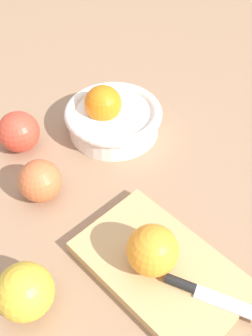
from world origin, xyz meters
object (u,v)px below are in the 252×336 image
object	(u,v)px
knife	(203,293)
apple_front_left	(19,132)
cutting_board	(160,268)
apple_front_right	(25,292)
apple_front_left_2	(40,181)
orange_on_board	(153,250)
bowl	(112,116)

from	to	relation	value
knife	apple_front_left	xyz separation A→B (m)	(-0.44, -0.09, 0.01)
cutting_board	apple_front_right	xyz separation A→B (m)	(-0.06, -0.19, 0.03)
apple_front_left	apple_front_right	size ratio (longest dim) A/B	0.99
apple_front_left_2	orange_on_board	bearing A→B (deg)	18.94
cutting_board	orange_on_board	size ratio (longest dim) A/B	3.36
cutting_board	orange_on_board	bearing A→B (deg)	-125.75
cutting_board	knife	size ratio (longest dim) A/B	1.83
bowl	apple_front_right	size ratio (longest dim) A/B	2.41
cutting_board	apple_front_left_2	xyz separation A→B (m)	(-0.23, -0.09, 0.03)
orange_on_board	apple_front_right	xyz separation A→B (m)	(-0.05, -0.18, -0.02)
orange_on_board	knife	bearing A→B (deg)	23.38
knife	apple_front_right	distance (m)	0.24
apple_front_left	cutting_board	bearing A→B (deg)	11.18
cutting_board	apple_front_left	world-z (taller)	apple_front_left
knife	orange_on_board	bearing A→B (deg)	-156.62
cutting_board	orange_on_board	world-z (taller)	orange_on_board
apple_front_left	apple_front_left_2	size ratio (longest dim) A/B	1.07
apple_front_left_2	apple_front_right	distance (m)	0.20
cutting_board	orange_on_board	distance (m)	0.05
bowl	orange_on_board	size ratio (longest dim) A/B	2.60
orange_on_board	cutting_board	bearing A→B (deg)	54.25
cutting_board	knife	distance (m)	0.07
knife	apple_front_left_2	xyz separation A→B (m)	(-0.30, -0.11, 0.01)
apple_front_left	apple_front_right	bearing A→B (deg)	-20.32
cutting_board	apple_front_right	bearing A→B (deg)	-106.70
orange_on_board	apple_front_left_2	distance (m)	0.24
cutting_board	orange_on_board	xyz separation A→B (m)	(-0.01, -0.01, 0.05)
cutting_board	apple_front_left_2	bearing A→B (deg)	-159.19
knife	apple_front_left_2	bearing A→B (deg)	-159.89
apple_front_left_2	apple_front_right	world-z (taller)	apple_front_right
orange_on_board	knife	distance (m)	0.09
bowl	knife	xyz separation A→B (m)	(0.38, -0.08, -0.01)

